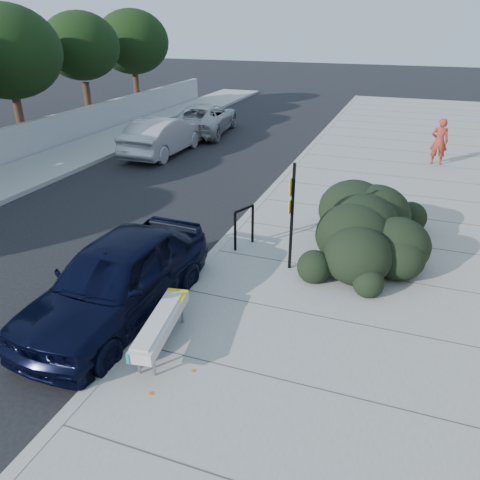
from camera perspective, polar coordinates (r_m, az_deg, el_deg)
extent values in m
plane|color=black|center=(10.43, -7.26, -6.60)|extent=(120.00, 120.00, 0.00)
cube|color=gray|center=(13.96, 23.93, 0.27)|extent=(11.20, 50.00, 0.15)
cube|color=gray|center=(19.53, -26.09, 6.70)|extent=(3.00, 50.00, 0.15)
cube|color=#9E9E99|center=(14.52, 1.58, 3.53)|extent=(0.22, 50.00, 0.17)
cube|color=#9E9E99|center=(18.50, -22.78, 6.41)|extent=(0.22, 50.00, 0.17)
cylinder|color=#332114|center=(24.09, -25.15, 12.82)|extent=(0.36, 0.36, 2.40)
ellipsoid|color=black|center=(23.74, -26.55, 19.84)|extent=(4.60, 4.60, 3.91)
cylinder|color=#332114|center=(27.80, -17.97, 15.35)|extent=(0.36, 0.36, 2.40)
ellipsoid|color=black|center=(27.50, -18.86, 21.48)|extent=(4.00, 4.00, 3.40)
cylinder|color=#332114|center=(31.88, -12.44, 17.11)|extent=(0.36, 0.36, 2.40)
ellipsoid|color=black|center=(31.61, -12.99, 22.48)|extent=(4.40, 4.40, 3.74)
cylinder|color=gray|center=(8.14, -12.23, -14.56)|extent=(0.05, 0.05, 0.38)
cylinder|color=gray|center=(8.05, -10.43, -14.89)|extent=(0.05, 0.05, 0.38)
cylinder|color=gray|center=(9.25, -8.61, -8.74)|extent=(0.05, 0.05, 0.38)
cylinder|color=gray|center=(9.17, -7.03, -8.96)|extent=(0.05, 0.05, 0.38)
cylinder|color=gray|center=(8.59, -10.37, -10.61)|extent=(0.26, 1.51, 0.03)
cylinder|color=gray|center=(8.50, -8.67, -10.87)|extent=(0.26, 1.51, 0.03)
cube|color=#B2B2B2|center=(8.47, -9.59, -10.01)|extent=(0.69, 2.03, 0.21)
cube|color=yellow|center=(9.01, -7.92, -6.62)|extent=(0.46, 0.46, 0.02)
cube|color=teal|center=(7.88, -13.23, -13.47)|extent=(0.08, 0.23, 0.19)
cylinder|color=black|center=(11.70, -0.59, 1.03)|extent=(0.07, 0.07, 1.03)
cylinder|color=black|center=(12.15, 1.55, 1.98)|extent=(0.07, 0.07, 1.03)
cylinder|color=black|center=(11.72, 0.51, 3.81)|extent=(0.32, 0.64, 0.07)
cube|color=black|center=(10.60, 6.34, 2.69)|extent=(0.06, 0.06, 2.55)
cube|color=yellow|center=(10.35, 6.28, 6.49)|extent=(0.03, 0.29, 0.41)
cube|color=yellow|center=(10.51, 6.16, 4.11)|extent=(0.03, 0.28, 0.31)
ellipsoid|color=black|center=(11.97, 15.69, 2.28)|extent=(2.80, 4.68, 1.66)
imported|color=black|center=(9.59, -14.74, -4.58)|extent=(2.18, 4.97, 1.66)
imported|color=#A4A3A7|center=(21.42, -9.31, 12.46)|extent=(1.78, 4.96, 1.63)
imported|color=#A9ACAF|center=(25.29, -4.39, 14.56)|extent=(3.26, 5.81, 1.53)
imported|color=maroon|center=(20.59, 23.12, 10.99)|extent=(0.68, 0.47, 1.83)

